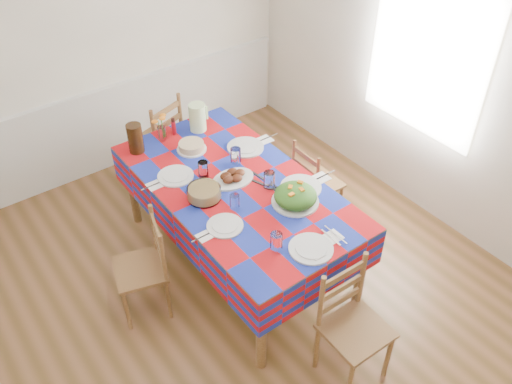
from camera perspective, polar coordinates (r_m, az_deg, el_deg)
room at (r=3.45m, az=-2.71°, el=0.60°), size 4.58×5.08×2.78m
wainscot at (r=5.81m, az=-16.55°, el=6.26°), size 4.41×0.06×0.92m
window_right at (r=4.93m, az=17.57°, el=13.49°), size 0.00×1.40×1.40m
dining_table at (r=4.35m, az=-2.11°, el=-0.16°), size 1.16×2.15×0.84m
setting_near_head at (r=3.74m, az=4.58°, el=-5.68°), size 0.51×0.34×0.15m
setting_left_near at (r=3.95m, az=-2.98°, el=-2.67°), size 0.49×0.29×0.13m
setting_left_far at (r=4.38m, az=-7.50°, el=1.91°), size 0.54×0.32×0.14m
setting_right_near at (r=4.24m, az=3.62°, el=0.80°), size 0.61×0.35×0.16m
setting_right_far at (r=4.61m, az=-1.40°, el=4.43°), size 0.60×0.34×0.15m
meat_platter at (r=4.32m, az=-2.47°, el=1.56°), size 0.36×0.26×0.07m
salad_platter at (r=4.09m, az=4.18°, el=-0.47°), size 0.36×0.36×0.15m
pasta_bowl at (r=4.15m, az=-5.49°, el=-0.10°), size 0.26×0.26×0.09m
cake at (r=4.69m, az=-6.81°, el=4.77°), size 0.26×0.26×0.07m
serving_utensils at (r=4.30m, az=0.80°, el=1.04°), size 0.15×0.33×0.01m
flower_vase at (r=4.82m, az=-9.91°, el=6.48°), size 0.15×0.13×0.25m
hot_sauce at (r=4.89m, az=-8.67°, el=6.84°), size 0.04×0.04×0.16m
green_pitcher at (r=4.90m, az=-6.18°, el=7.82°), size 0.15×0.15×0.26m
tea_pitcher at (r=4.70m, az=-12.59°, el=5.54°), size 0.13×0.13×0.26m
name_card at (r=3.71m, az=6.72°, el=-6.86°), size 0.09×0.03×0.02m
chair_near at (r=3.85m, az=10.05°, el=-13.72°), size 0.43×0.41×0.96m
chair_far at (r=5.47m, az=-10.15°, el=5.15°), size 0.55×0.54×0.99m
chair_left at (r=4.26m, az=-11.59°, el=-7.81°), size 0.48×0.49×0.90m
chair_right at (r=4.98m, az=6.16°, el=0.85°), size 0.37×0.39×0.87m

